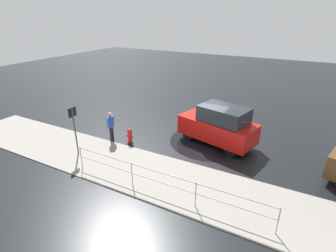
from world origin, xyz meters
The scene contains 8 objects.
ground_plane centered at (0.00, 0.00, 0.00)m, with size 60.00×60.00×0.00m, color black.
kerb_strip centered at (0.00, 4.20, 0.02)m, with size 24.00×3.20×0.04m, color gray.
moving_hatchback centered at (-1.13, 0.09, 1.03)m, with size 4.20×2.61×2.06m.
fire_hydrant centered at (2.93, 2.21, 0.40)m, with size 0.42×0.31×0.80m.
pedestrian centered at (3.90, 2.49, 0.96)m, with size 0.33×0.55×1.62m.
metal_railing centered at (-0.66, 5.18, 0.73)m, with size 8.08×0.04×1.05m.
sign_post centered at (4.48, 4.33, 1.58)m, with size 0.07×0.44×2.40m.
puddle_patch centered at (-0.73, 0.07, 0.00)m, with size 4.28×4.28×0.01m, color black.
Camera 1 is at (-4.62, 12.11, 6.32)m, focal length 28.00 mm.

